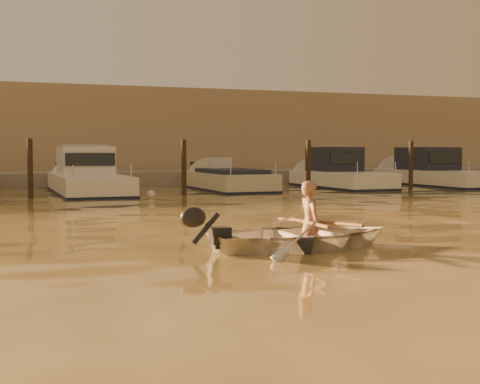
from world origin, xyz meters
name	(u,v)px	position (x,y,z in m)	size (l,w,h in m)	color
ground_plane	(420,245)	(0.00, 0.00, 0.00)	(160.00, 160.00, 0.00)	olive
dinghy	(304,236)	(-1.97, 0.41, 0.20)	(2.23, 3.13, 0.65)	silver
person	(310,223)	(-1.87, 0.41, 0.40)	(0.51, 0.34, 1.41)	#9F694F
outboard_motor	(219,235)	(-3.47, 0.38, 0.28)	(0.90, 0.40, 0.70)	black
oar_port	(318,222)	(-1.72, 0.42, 0.42)	(0.06, 0.06, 2.10)	brown
oar_starboard	(307,223)	(-1.92, 0.41, 0.42)	(0.06, 0.06, 2.10)	brown
moored_boat_2	(88,177)	(-3.31, 16.00, 0.62)	(2.36, 7.89, 1.75)	white
moored_boat_3	(229,184)	(2.32, 16.00, 0.22)	(2.22, 6.35, 0.95)	beige
moored_boat_4	(341,173)	(7.46, 16.00, 0.62)	(2.16, 6.70, 1.75)	white
moored_boat_5	(436,172)	(12.43, 16.00, 0.62)	(2.32, 7.75, 1.75)	silver
piling_1	(30,172)	(-5.50, 13.80, 0.90)	(0.18, 0.18, 2.20)	#2D2319
piling_2	(184,170)	(-0.20, 13.80, 0.90)	(0.18, 0.18, 2.20)	#2D2319
piling_3	(308,169)	(4.80, 13.80, 0.90)	(0.18, 0.18, 2.20)	#2D2319
piling_4	(411,168)	(9.50, 13.80, 0.90)	(0.18, 0.18, 2.20)	#2D2319
fender_c	(151,195)	(-1.64, 12.82, 0.10)	(0.30, 0.30, 0.30)	silver
fender_d	(268,191)	(2.96, 13.43, 0.10)	(0.30, 0.30, 0.30)	#E85A1B
fender_e	(391,188)	(8.18, 13.26, 0.10)	(0.30, 0.30, 0.30)	silver
quay	(143,181)	(0.00, 21.50, 0.15)	(52.00, 4.00, 1.00)	gray
waterfront_building	(121,136)	(0.00, 27.00, 2.40)	(46.00, 7.00, 4.80)	#9E8466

